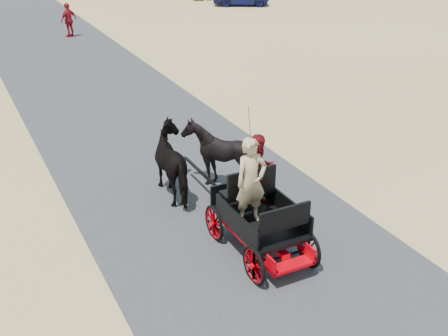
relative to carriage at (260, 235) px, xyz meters
name	(u,v)px	position (x,y,z in m)	size (l,w,h in m)	color
ground	(208,205)	(-0.13, 2.17, -0.36)	(140.00, 140.00, 0.00)	tan
road	(208,205)	(-0.13, 2.17, -0.35)	(6.00, 140.00, 0.01)	#38383A
carriage	(260,235)	(0.00, 0.00, 0.00)	(1.30, 2.40, 0.72)	black
horse_left	(177,163)	(-0.55, 3.00, 0.49)	(0.91, 2.01, 1.70)	black
horse_right	(218,154)	(0.55, 3.00, 0.49)	(1.37, 1.54, 1.70)	black
driver_man	(251,182)	(-0.20, 0.05, 1.26)	(0.66, 0.43, 1.80)	tan
passenger_woman	(259,171)	(0.30, 0.60, 1.15)	(0.77, 0.60, 1.58)	#660C0F
pedestrian	(69,20)	(1.12, 21.42, 0.50)	(1.01, 0.42, 1.73)	maroon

